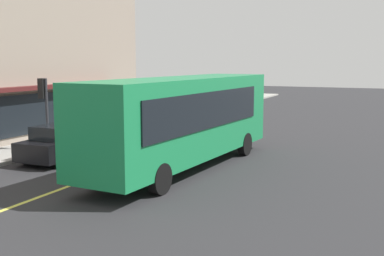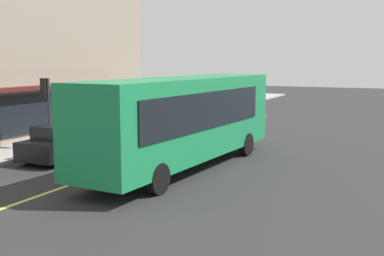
{
  "view_description": "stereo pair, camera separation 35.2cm",
  "coord_description": "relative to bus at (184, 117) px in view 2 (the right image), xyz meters",
  "views": [
    {
      "loc": [
        -16.81,
        -10.12,
        4.13
      ],
      "look_at": [
        -0.52,
        -2.68,
        1.6
      ],
      "focal_mm": 44.67,
      "sensor_mm": 36.0,
      "label": 1
    },
    {
      "loc": [
        -16.66,
        -10.44,
        4.13
      ],
      "look_at": [
        -0.52,
        -2.68,
        1.6
      ],
      "focal_mm": 44.67,
      "sensor_mm": 36.0,
      "label": 2
    }
  ],
  "objects": [
    {
      "name": "ground",
      "position": [
        0.48,
        2.32,
        -1.99
      ],
      "size": [
        120.0,
        120.0,
        0.0
      ],
      "primitive_type": "plane",
      "color": "#28282B"
    },
    {
      "name": "sidewalk",
      "position": [
        0.48,
        8.02,
        -1.91
      ],
      "size": [
        80.0,
        2.77,
        0.15
      ],
      "primitive_type": "cube",
      "color": "#9E9B93",
      "rests_on": "ground"
    },
    {
      "name": "lane_centre_stripe",
      "position": [
        0.48,
        2.32,
        -1.98
      ],
      "size": [
        36.0,
        0.16,
        0.01
      ],
      "primitive_type": "cube",
      "color": "#D8D14C",
      "rests_on": "ground"
    },
    {
      "name": "bus",
      "position": [
        0.0,
        0.0,
        0.0
      ],
      "size": [
        11.26,
        3.18,
        3.5
      ],
      "color": "#197F47",
      "rests_on": "ground"
    },
    {
      "name": "traffic_light",
      "position": [
        0.37,
        7.15,
        0.55
      ],
      "size": [
        0.3,
        0.52,
        3.2
      ],
      "color": "#2D2D33",
      "rests_on": "sidewalk"
    },
    {
      "name": "car_black",
      "position": [
        -0.61,
        5.24,
        -1.24
      ],
      "size": [
        4.34,
        1.95,
        1.52
      ],
      "color": "black",
      "rests_on": "ground"
    },
    {
      "name": "pedestrian_at_corner",
      "position": [
        10.51,
        7.65,
        -0.82
      ],
      "size": [
        0.34,
        0.34,
        1.69
      ],
      "color": "black",
      "rests_on": "sidewalk"
    }
  ]
}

